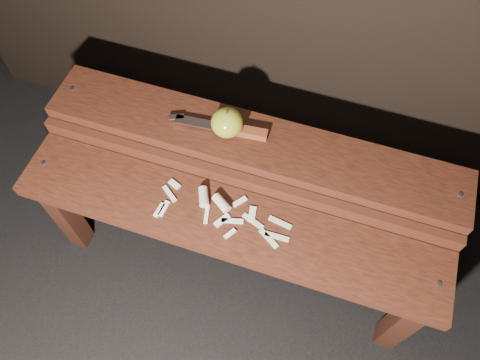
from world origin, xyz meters
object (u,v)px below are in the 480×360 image
(bench_front_tier, at_px, (226,233))
(knife, at_px, (234,129))
(apple, at_px, (227,123))
(bench_rear_tier, at_px, (251,157))

(bench_front_tier, bearing_deg, knife, 103.39)
(bench_front_tier, xyz_separation_m, apple, (-0.07, 0.23, 0.19))
(bench_front_tier, relative_size, bench_rear_tier, 1.00)
(bench_front_tier, height_order, knife, knife)
(knife, bearing_deg, bench_rear_tier, -8.58)
(apple, relative_size, knife, 0.32)
(bench_front_tier, distance_m, bench_rear_tier, 0.23)
(bench_rear_tier, xyz_separation_m, knife, (-0.06, 0.01, 0.10))
(bench_front_tier, relative_size, apple, 13.02)
(bench_rear_tier, xyz_separation_m, apple, (-0.07, 0.00, 0.13))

